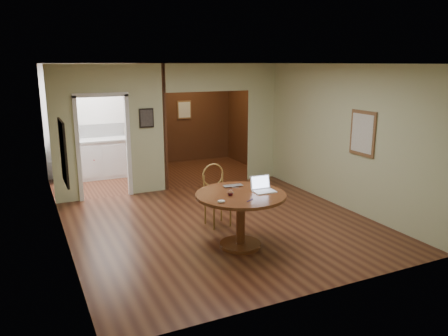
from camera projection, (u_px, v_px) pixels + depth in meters
name	position (u px, v px, depth m)	size (l,w,h in m)	color
floor	(224.00, 226.00, 7.46)	(5.00, 5.00, 0.00)	#3F1C12
room_shell	(145.00, 129.00, 9.69)	(5.20, 7.50, 5.00)	silver
dining_table	(241.00, 207.00, 6.48)	(1.34, 1.34, 0.84)	#5A3216
chair	(216.00, 191.00, 7.42)	(0.48, 0.48, 1.05)	olive
open_laptop	(262.00, 187.00, 6.55)	(0.33, 0.29, 0.22)	white
closed_laptop	(234.00, 187.00, 6.74)	(0.31, 0.20, 0.02)	silver
mouse	(221.00, 201.00, 5.99)	(0.11, 0.06, 0.04)	white
wine_glass	(230.00, 192.00, 6.32)	(0.09, 0.09, 0.10)	white
pen	(250.00, 200.00, 6.10)	(0.01, 0.01, 0.16)	#0D125C
kitchen_cabinet	(99.00, 158.00, 10.48)	(2.06, 0.60, 0.94)	white
grocery_bag	(130.00, 131.00, 10.67)	(0.29, 0.25, 0.29)	beige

